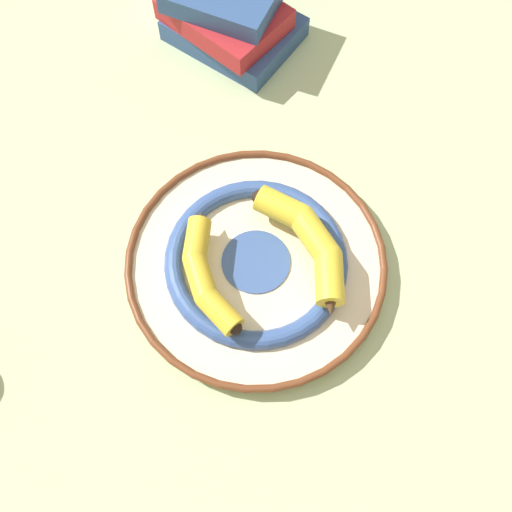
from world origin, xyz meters
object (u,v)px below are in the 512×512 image
Objects in this scene: book_stack at (228,14)px; banana_a at (205,274)px; banana_b at (310,242)px; decorative_bowl at (256,263)px.

banana_a is at bearing 119.11° from book_stack.
banana_b reaches higher than banana_a.
banana_b reaches higher than decorative_bowl.
banana_b is (-0.15, 0.00, 0.00)m from banana_a.
decorative_bowl is 0.43m from book_stack.
banana_b is 0.83× the size of book_stack.
decorative_bowl is at bearing 96.63° from banana_a.
banana_a is (0.07, 0.01, 0.04)m from decorative_bowl.
book_stack reaches higher than banana_b.
decorative_bowl is 0.08m from banana_b.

